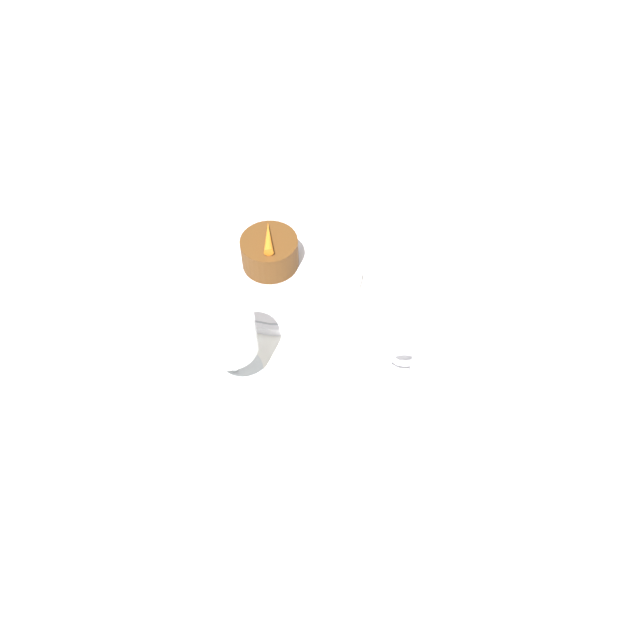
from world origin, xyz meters
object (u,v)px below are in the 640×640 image
(coffee_cup, at_px, (452,363))
(dessert_cake, at_px, (270,252))
(fork, at_px, (167,288))
(dinner_plate, at_px, (284,269))
(wine_glass, at_px, (228,334))

(coffee_cup, xyz_separation_m, dessert_cake, (0.25, -0.16, -0.01))
(coffee_cup, relative_size, fork, 0.66)
(dinner_plate, bearing_deg, dessert_cake, -9.85)
(fork, distance_m, dessert_cake, 0.15)
(coffee_cup, height_order, dessert_cake, coffee_cup)
(dinner_plate, distance_m, wine_glass, 0.19)
(fork, bearing_deg, dessert_cake, -158.44)
(coffee_cup, bearing_deg, dinner_plate, -33.54)
(wine_glass, bearing_deg, fork, -44.36)
(dinner_plate, height_order, coffee_cup, coffee_cup)
(wine_glass, distance_m, fork, 0.19)
(coffee_cup, height_order, wine_glass, wine_glass)
(fork, xyz_separation_m, dessert_cake, (-0.14, -0.05, 0.03))
(wine_glass, height_order, dessert_cake, wine_glass)
(dessert_cake, bearing_deg, coffee_cup, 147.98)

